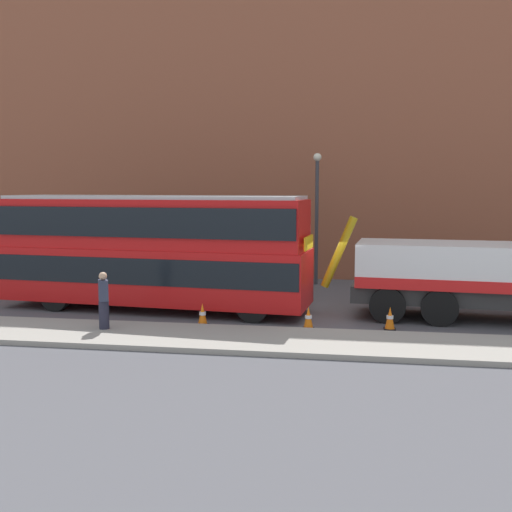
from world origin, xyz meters
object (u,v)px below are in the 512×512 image
double_decker_bus (154,248)px  traffic_cone_near_bus (203,315)px  pedestrian_onlooker (104,301)px  traffic_cone_midway (308,319)px  street_lamp (317,207)px  traffic_cone_near_truck (390,319)px  recovery_tow_truck (510,268)px

double_decker_bus → traffic_cone_near_bus: (2.29, -2.11, -1.89)m
traffic_cone_near_bus → pedestrian_onlooker: bearing=-151.0°
double_decker_bus → traffic_cone_midway: bearing=-15.0°
double_decker_bus → street_lamp: street_lamp is taller
street_lamp → traffic_cone_near_truck: bearing=-71.5°
double_decker_bus → traffic_cone_near_bus: 3.64m
recovery_tow_truck → street_lamp: size_ratio=1.75×
traffic_cone_midway → double_decker_bus: bearing=159.6°
pedestrian_onlooker → traffic_cone_near_truck: bearing=-16.1°
recovery_tow_truck → pedestrian_onlooker: (-12.29, -3.54, -0.77)m
recovery_tow_truck → traffic_cone_midway: bearing=-156.8°
recovery_tow_truck → traffic_cone_near_truck: 4.43m
traffic_cone_near_bus → traffic_cone_near_truck: size_ratio=1.00×
pedestrian_onlooker → traffic_cone_near_truck: 8.68m
traffic_cone_midway → recovery_tow_truck: bearing=17.9°
double_decker_bus → traffic_cone_near_truck: size_ratio=15.54×
pedestrian_onlooker → traffic_cone_midway: pedestrian_onlooker is taller
double_decker_bus → traffic_cone_near_bus: bearing=-37.4°
recovery_tow_truck → pedestrian_onlooker: size_ratio=5.98×
double_decker_bus → street_lamp: size_ratio=1.92×
traffic_cone_near_bus → street_lamp: (3.05, 8.61, 3.13)m
double_decker_bus → recovery_tow_truck: bearing=5.1°
pedestrian_onlooker → traffic_cone_near_bus: pedestrian_onlooker is taller
traffic_cone_near_bus → traffic_cone_near_truck: same height
traffic_cone_near_truck → recovery_tow_truck: bearing=23.6°
double_decker_bus → street_lamp: 8.50m
street_lamp → recovery_tow_truck: bearing=-44.8°
street_lamp → double_decker_bus: bearing=-129.4°
pedestrian_onlooker → traffic_cone_midway: (5.98, 1.50, -0.64)m
traffic_cone_near_bus → street_lamp: bearing=70.5°
traffic_cone_midway → pedestrian_onlooker: bearing=-166.0°
recovery_tow_truck → street_lamp: (-6.60, 6.54, 1.71)m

